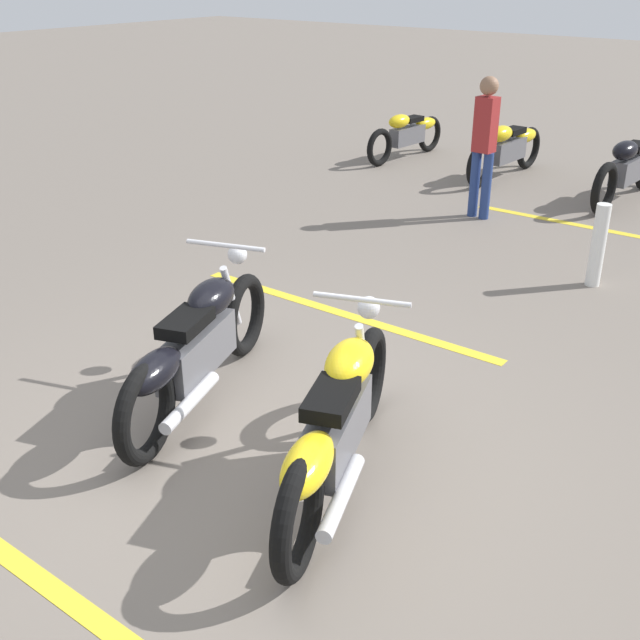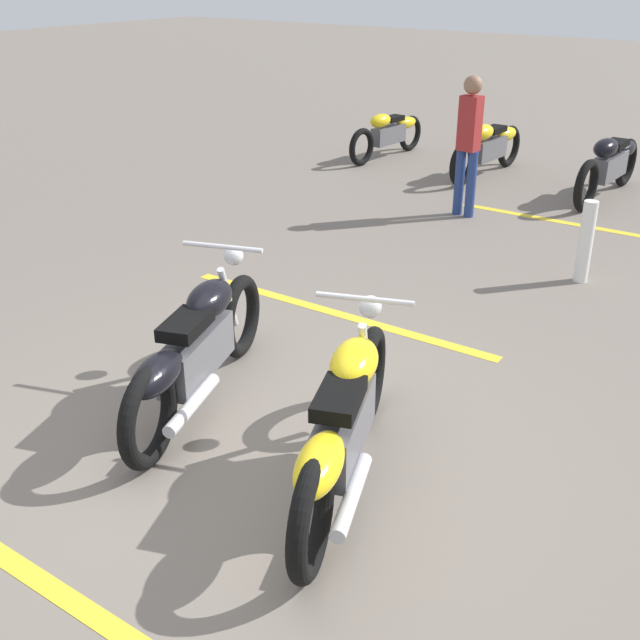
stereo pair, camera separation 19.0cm
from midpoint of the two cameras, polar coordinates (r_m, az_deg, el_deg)
ground_plane at (r=5.18m, az=-6.05°, el=-9.45°), size 60.00×60.00×0.00m
motorcycle_bright_foreground at (r=4.56m, az=0.57°, el=-7.62°), size 2.12×0.94×1.04m
motorcycle_dark_foreground at (r=5.48m, az=-10.11°, el=-2.08°), size 2.14×0.91×1.04m
motorcycle_row_center at (r=11.15m, az=20.14°, el=10.78°), size 2.21×0.30×0.83m
motorcycle_row_right at (r=11.85m, az=11.91°, el=12.42°), size 2.09×0.30×0.79m
motorcycle_row_far_right at (r=12.78m, az=4.67°, el=13.60°), size 1.92×0.31×0.72m
bystander_near_row at (r=9.71m, az=10.34°, el=12.94°), size 0.22×0.29×1.70m
bollard_post at (r=8.00m, az=18.34°, el=5.48°), size 0.14×0.14×0.82m
parking_stripe_near at (r=4.45m, az=-20.49°, el=-17.98°), size 0.17×3.20×0.01m
parking_stripe_mid at (r=7.03m, az=0.32°, el=0.54°), size 0.17×3.20×0.01m
parking_stripe_far at (r=9.88m, az=18.48°, el=6.57°), size 0.17×3.20×0.01m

